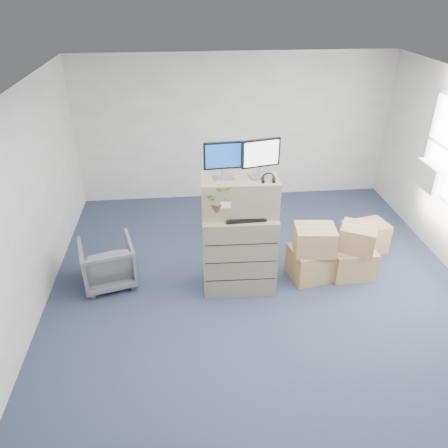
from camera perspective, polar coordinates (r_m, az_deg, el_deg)
The scene contains 17 objects.
ground at distance 6.14m, azimuth 5.22°, elevation -10.48°, with size 7.00×7.00×0.00m, color #29314A.
wall_back at distance 8.55m, azimuth 1.39°, elevation 12.37°, with size 6.00×0.02×2.80m, color #B6B4AD.
ac_unit at distance 7.65m, azimuth 25.42°, elevation 5.68°, with size 0.24×0.60×0.40m, color silver.
filing_cabinet_lower at distance 6.13m, azimuth 1.95°, elevation -3.57°, with size 1.00×0.61×1.17m, color gray.
filing_cabinet_upper at distance 5.77m, azimuth 2.04°, elevation 3.71°, with size 1.00×0.50×0.50m, color gray.
monitor_left at distance 5.55m, azimuth -0.13°, elevation 8.57°, with size 0.50×0.21×0.49m.
monitor_right at distance 5.62m, azimuth 4.83°, elevation 8.84°, with size 0.51×0.25×0.51m.
headphones at distance 5.56m, azimuth 5.80°, elevation 5.91°, with size 0.17×0.17×0.02m, color black.
keyboard at distance 5.72m, azimuth 2.80°, elevation 0.78°, with size 0.53×0.22×0.03m, color black.
mouse at distance 5.76m, azimuth 5.04°, elevation 0.94°, with size 0.11×0.07×0.04m, color silver.
water_bottle at distance 5.85m, azimuth 2.36°, elevation 2.87°, with size 0.08×0.08×0.28m, color gray.
phone_dock at distance 5.82m, azimuth 1.93°, elevation 1.79°, with size 0.07×0.06×0.16m.
external_drive at distance 5.98m, azimuth 5.46°, elevation 2.21°, with size 0.21×0.16×0.06m, color black.
tissue_box at distance 5.90m, azimuth 5.06°, elevation 2.68°, with size 0.24×0.12×0.09m, color #3C96CF.
potted_plant at distance 5.62m, azimuth -0.85°, elevation 2.75°, with size 0.40×0.44×0.40m.
office_chair at distance 6.53m, azimuth -14.97°, elevation -4.66°, with size 0.73×0.68×0.75m, color slate.
cardboard_boxes at distance 6.82m, azimuth 14.94°, elevation -3.25°, with size 1.78×1.23×0.87m.
Camera 1 is at (-1.01, -4.59, 3.95)m, focal length 35.00 mm.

